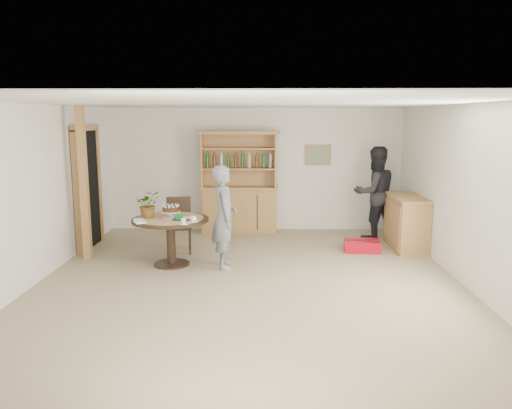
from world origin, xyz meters
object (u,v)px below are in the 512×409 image
at_px(adult_person, 375,193).
at_px(red_suitcase, 362,246).
at_px(sideboard, 406,222).
at_px(dining_chair, 179,221).
at_px(hutch, 239,198).
at_px(dining_table, 171,228).
at_px(teen_boy, 224,217).

xyz_separation_m(adult_person, red_suitcase, (-0.41, -0.99, -0.78)).
xyz_separation_m(sideboard, red_suitcase, (-0.82, -0.24, -0.37)).
height_order(dining_chair, red_suitcase, dining_chair).
relative_size(hutch, red_suitcase, 3.26).
relative_size(sideboard, dining_table, 1.05).
distance_m(dining_table, red_suitcase, 3.33).
height_order(hutch, dining_table, hutch).
bearing_deg(dining_chair, dining_table, -98.47).
relative_size(dining_chair, red_suitcase, 1.51).
distance_m(hutch, dining_chair, 1.80).
bearing_deg(red_suitcase, adult_person, 71.60).
relative_size(hutch, dining_table, 1.70).
bearing_deg(dining_table, adult_person, 27.34).
bearing_deg(adult_person, red_suitcase, 49.06).
distance_m(dining_chair, red_suitcase, 3.22).
height_order(hutch, dining_chair, hutch).
bearing_deg(teen_boy, sideboard, -77.71).
distance_m(sideboard, adult_person, 0.95).
xyz_separation_m(dining_table, teen_boy, (0.85, -0.10, 0.20)).
bearing_deg(red_suitcase, dining_chair, -175.47).
bearing_deg(hutch, teen_boy, -92.54).
bearing_deg(dining_table, sideboard, 15.37).
bearing_deg(teen_boy, dining_table, 74.73).
distance_m(dining_table, adult_person, 4.04).
bearing_deg(dining_chair, sideboard, -5.51).
relative_size(adult_person, red_suitcase, 2.83).
bearing_deg(hutch, dining_table, -112.27).
relative_size(sideboard, dining_chair, 1.33).
xyz_separation_m(hutch, teen_boy, (-0.11, -2.44, 0.11)).
relative_size(sideboard, teen_boy, 0.79).
bearing_deg(red_suitcase, dining_table, -160.88).
distance_m(dining_table, dining_chair, 0.83).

